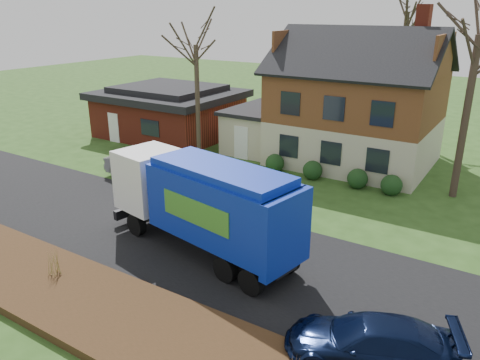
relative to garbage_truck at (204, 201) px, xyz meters
The scene contains 10 objects.
ground 2.46m from the garbage_truck, 164.35° to the left, with size 120.00×120.00×0.00m, color #274717.
road 2.45m from the garbage_truck, 164.35° to the left, with size 80.00×7.00×0.02m, color black.
mulch_verge 5.49m from the garbage_truck, 102.77° to the right, with size 80.00×3.50×0.30m, color #302010.
main_house 14.35m from the garbage_truck, 88.55° to the left, with size 12.95×8.95×9.26m.
ranch_house 18.70m from the garbage_truck, 134.60° to the left, with size 9.80×8.20×3.70m.
garbage_truck is the anchor object (origin of this frame).
silver_sedan 9.32m from the garbage_truck, 149.23° to the left, with size 1.58×4.54×1.50m, color #989CA0.
navy_wagon 7.98m from the garbage_truck, 19.50° to the right, with size 1.85×4.56×1.32m, color black.
tree_front_west 13.86m from the garbage_truck, 128.27° to the left, with size 3.28×3.28×9.74m.
grass_clump_mid 5.65m from the garbage_truck, 124.75° to the right, with size 0.35×0.29×0.97m.
Camera 1 is at (11.06, -13.40, 9.01)m, focal length 35.00 mm.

